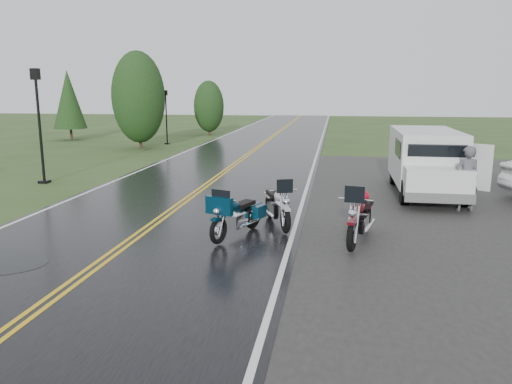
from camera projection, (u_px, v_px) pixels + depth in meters
ground at (123, 248)px, 11.56m from camera, size 120.00×120.00×0.00m
road at (221, 175)px, 21.23m from camera, size 8.00×100.00×0.04m
motorcycle_red at (353, 223)px, 10.94m from camera, size 1.41×2.58×1.44m
motorcycle_teal at (218, 220)px, 11.52m from camera, size 1.51×2.31×1.28m
motorcycle_silver at (286, 210)px, 12.37m from camera, size 1.58×2.42×1.34m
van_white at (406, 170)px, 15.56m from camera, size 2.24×5.79×2.26m
person_at_van at (466, 180)px, 14.74m from camera, size 0.78×0.58×1.96m
lamp_post_near_left at (40, 126)px, 19.09m from camera, size 0.38×0.38×4.43m
lamp_post_far_left at (166, 117)px, 33.02m from camera, size 0.31×0.31×3.59m
tree_left_mid at (139, 107)px, 30.53m from camera, size 3.23×3.23×5.05m
tree_left_far at (209, 112)px, 39.59m from camera, size 2.38×2.38×3.67m
pine_left_far at (69, 106)px, 35.59m from camera, size 2.31×2.31×4.81m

